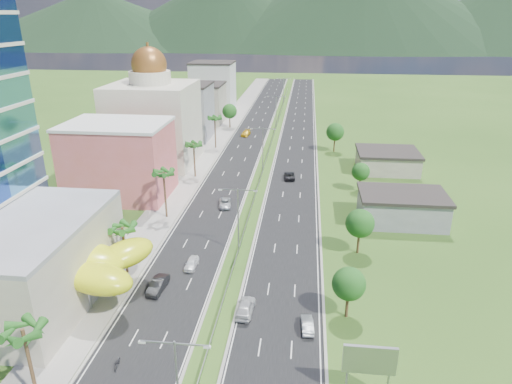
% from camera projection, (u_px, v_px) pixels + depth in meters
% --- Properties ---
extents(ground, '(500.00, 500.00, 0.00)m').
position_uv_depth(ground, '(228.00, 287.00, 64.17)').
color(ground, '#2D5119').
rests_on(ground, ground).
extents(road_left, '(11.00, 260.00, 0.04)m').
position_uv_depth(road_left, '(252.00, 132.00, 148.22)').
color(road_left, black).
rests_on(road_left, ground).
extents(road_right, '(11.00, 260.00, 0.04)m').
position_uv_depth(road_right, '(298.00, 133.00, 146.68)').
color(road_right, black).
rests_on(road_right, ground).
extents(sidewalk_left, '(7.00, 260.00, 0.12)m').
position_uv_depth(sidewalk_left, '(223.00, 131.00, 149.19)').
color(sidewalk_left, gray).
rests_on(sidewalk_left, ground).
extents(median_guardrail, '(0.10, 216.06, 0.76)m').
position_uv_depth(median_guardrail, '(270.00, 146.00, 130.57)').
color(median_guardrail, gray).
rests_on(median_guardrail, ground).
extents(streetlight_median_a, '(6.04, 0.25, 11.00)m').
position_uv_depth(streetlight_median_a, '(177.00, 382.00, 38.57)').
color(streetlight_median_a, gray).
rests_on(streetlight_median_a, ground).
extents(streetlight_median_b, '(6.04, 0.25, 11.00)m').
position_uv_depth(streetlight_median_b, '(238.00, 214.00, 70.96)').
color(streetlight_median_b, gray).
rests_on(streetlight_median_b, ground).
extents(streetlight_median_c, '(6.04, 0.25, 11.00)m').
position_uv_depth(streetlight_median_c, '(263.00, 145.00, 107.98)').
color(streetlight_median_c, gray).
rests_on(streetlight_median_c, ground).
extents(streetlight_median_d, '(6.04, 0.25, 11.00)m').
position_uv_depth(streetlight_median_d, '(276.00, 109.00, 149.63)').
color(streetlight_median_d, gray).
rests_on(streetlight_median_d, ground).
extents(streetlight_median_e, '(6.04, 0.25, 11.00)m').
position_uv_depth(streetlight_median_e, '(284.00, 88.00, 191.27)').
color(streetlight_median_e, gray).
rests_on(streetlight_median_e, ground).
extents(lime_canopy, '(18.00, 15.00, 7.40)m').
position_uv_depth(lime_canopy, '(74.00, 262.00, 60.70)').
color(lime_canopy, '#CFD915').
rests_on(lime_canopy, ground).
extents(pink_shophouse, '(20.00, 15.00, 15.00)m').
position_uv_depth(pink_shophouse, '(119.00, 161.00, 93.93)').
color(pink_shophouse, '#D15E55').
rests_on(pink_shophouse, ground).
extents(domed_building, '(20.00, 20.00, 28.70)m').
position_uv_depth(domed_building, '(153.00, 119.00, 113.81)').
color(domed_building, beige).
rests_on(domed_building, ground).
extents(midrise_grey, '(16.00, 15.00, 16.00)m').
position_uv_depth(midrise_grey, '(184.00, 112.00, 138.07)').
color(midrise_grey, gray).
rests_on(midrise_grey, ground).
extents(midrise_beige, '(16.00, 15.00, 13.00)m').
position_uv_depth(midrise_beige, '(200.00, 104.00, 158.97)').
color(midrise_beige, gray).
rests_on(midrise_beige, ground).
extents(midrise_white, '(16.00, 15.00, 18.00)m').
position_uv_depth(midrise_white, '(213.00, 87.00, 179.35)').
color(midrise_white, silver).
rests_on(midrise_white, ground).
extents(billboard, '(5.20, 0.35, 6.20)m').
position_uv_depth(billboard, '(370.00, 361.00, 44.15)').
color(billboard, gray).
rests_on(billboard, ground).
extents(shed_near, '(15.00, 10.00, 5.00)m').
position_uv_depth(shed_near, '(402.00, 209.00, 83.51)').
color(shed_near, gray).
rests_on(shed_near, ground).
extents(shed_far, '(14.00, 12.00, 4.40)m').
position_uv_depth(shed_far, '(387.00, 162.00, 111.18)').
color(shed_far, gray).
rests_on(shed_far, ground).
extents(palm_tree_a, '(3.60, 3.60, 9.10)m').
position_uv_depth(palm_tree_a, '(23.00, 334.00, 42.48)').
color(palm_tree_a, '#47301C').
rests_on(palm_tree_a, ground).
extents(palm_tree_b, '(3.60, 3.60, 8.10)m').
position_uv_depth(palm_tree_b, '(123.00, 230.00, 65.04)').
color(palm_tree_b, '#47301C').
rests_on(palm_tree_b, ground).
extents(palm_tree_c, '(3.60, 3.60, 9.60)m').
position_uv_depth(palm_tree_c, '(164.00, 175.00, 83.02)').
color(palm_tree_c, '#47301C').
rests_on(palm_tree_c, ground).
extents(palm_tree_d, '(3.60, 3.60, 8.60)m').
position_uv_depth(palm_tree_d, '(194.00, 146.00, 104.66)').
color(palm_tree_d, '#47301C').
rests_on(palm_tree_d, ground).
extents(palm_tree_e, '(3.60, 3.60, 9.40)m').
position_uv_depth(palm_tree_e, '(215.00, 119.00, 127.52)').
color(palm_tree_e, '#47301C').
rests_on(palm_tree_e, ground).
extents(leafy_tree_lfar, '(4.90, 4.90, 8.05)m').
position_uv_depth(leafy_tree_lfar, '(230.00, 111.00, 151.65)').
color(leafy_tree_lfar, '#47301C').
rests_on(leafy_tree_lfar, ground).
extents(leafy_tree_ra, '(4.20, 4.20, 6.90)m').
position_uv_depth(leafy_tree_ra, '(349.00, 284.00, 56.15)').
color(leafy_tree_ra, '#47301C').
rests_on(leafy_tree_ra, ground).
extents(leafy_tree_rb, '(4.55, 4.55, 7.47)m').
position_uv_depth(leafy_tree_rb, '(360.00, 223.00, 71.43)').
color(leafy_tree_rb, '#47301C').
rests_on(leafy_tree_rb, ground).
extents(leafy_tree_rc, '(3.85, 3.85, 6.33)m').
position_uv_depth(leafy_tree_rc, '(361.00, 172.00, 97.33)').
color(leafy_tree_rc, '#47301C').
rests_on(leafy_tree_rc, ground).
extents(leafy_tree_rd, '(4.90, 4.90, 8.05)m').
position_uv_depth(leafy_tree_rd, '(335.00, 132.00, 125.06)').
color(leafy_tree_rd, '#47301C').
rests_on(leafy_tree_rd, ground).
extents(mountain_ridge, '(860.00, 140.00, 90.00)m').
position_uv_depth(mountain_ridge, '(357.00, 51.00, 474.45)').
color(mountain_ridge, black).
rests_on(mountain_ridge, ground).
extents(car_white_near_left, '(1.71, 4.04, 1.36)m').
position_uv_depth(car_white_near_left, '(191.00, 263.00, 68.77)').
color(car_white_near_left, white).
rests_on(car_white_near_left, road_left).
extents(car_dark_left, '(2.10, 5.08, 1.63)m').
position_uv_depth(car_dark_left, '(158.00, 285.00, 63.05)').
color(car_dark_left, black).
rests_on(car_dark_left, road_left).
extents(car_silver_mid_left, '(3.13, 5.31, 1.39)m').
position_uv_depth(car_silver_mid_left, '(225.00, 203.00, 90.54)').
color(car_silver_mid_left, '#A7ABAF').
rests_on(car_silver_mid_left, road_left).
extents(car_yellow_far_left, '(2.79, 5.58, 1.56)m').
position_uv_depth(car_yellow_far_left, '(246.00, 133.00, 143.32)').
color(car_yellow_far_left, yellow).
rests_on(car_yellow_far_left, road_left).
extents(car_white_near_right, '(2.36, 5.20, 1.73)m').
position_uv_depth(car_white_near_right, '(245.00, 307.00, 58.17)').
color(car_white_near_right, silver).
rests_on(car_white_near_right, road_right).
extents(car_silver_right, '(1.71, 4.08, 1.31)m').
position_uv_depth(car_silver_right, '(307.00, 324.00, 55.26)').
color(car_silver_right, '#AAAEB2').
rests_on(car_silver_right, road_right).
extents(car_dark_far_right, '(2.85, 5.38, 1.44)m').
position_uv_depth(car_dark_far_right, '(289.00, 176.00, 105.95)').
color(car_dark_far_right, black).
rests_on(car_dark_far_right, road_right).
extents(motorcycle, '(0.78, 2.01, 1.25)m').
position_uv_depth(motorcycle, '(117.00, 362.00, 49.31)').
color(motorcycle, black).
rests_on(motorcycle, road_left).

